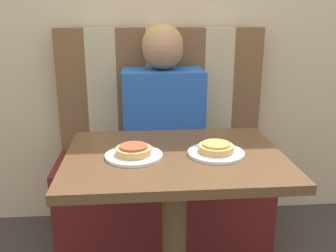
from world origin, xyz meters
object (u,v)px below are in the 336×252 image
(pizza_left, at_px, (134,150))
(pizza_right, at_px, (216,148))
(plate_right, at_px, (216,153))
(plate_left, at_px, (134,156))
(person, at_px, (163,97))

(pizza_left, xyz_separation_m, pizza_right, (0.31, 0.00, 0.00))
(plate_right, distance_m, pizza_left, 0.31)
(plate_left, relative_size, plate_right, 1.00)
(person, xyz_separation_m, pizza_left, (-0.16, -0.63, -0.06))
(plate_left, bearing_deg, plate_right, 0.00)
(plate_right, bearing_deg, pizza_left, 180.00)
(pizza_right, bearing_deg, pizza_left, 180.00)
(plate_left, bearing_deg, pizza_right, 0.00)
(person, distance_m, plate_right, 0.66)
(pizza_left, bearing_deg, person, 76.08)
(plate_left, xyz_separation_m, plate_right, (0.31, 0.00, 0.00))
(person, relative_size, plate_right, 3.33)
(plate_right, xyz_separation_m, pizza_right, (0.00, 0.00, 0.02))
(pizza_left, height_order, pizza_right, same)
(pizza_left, bearing_deg, plate_left, -90.00)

